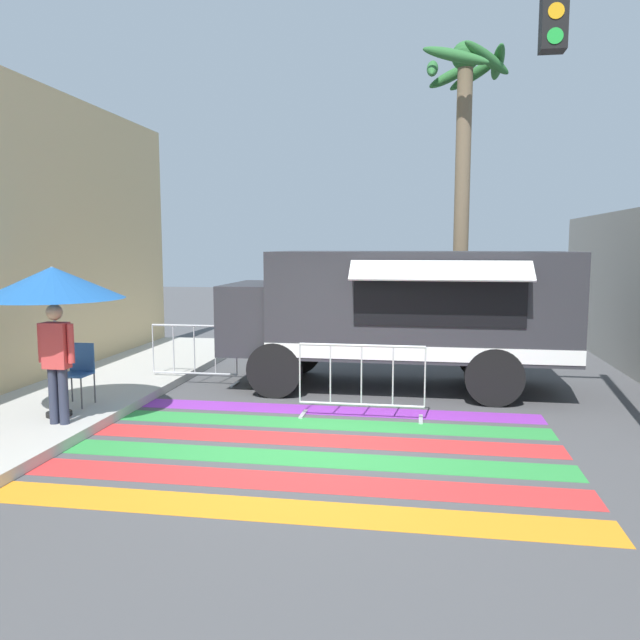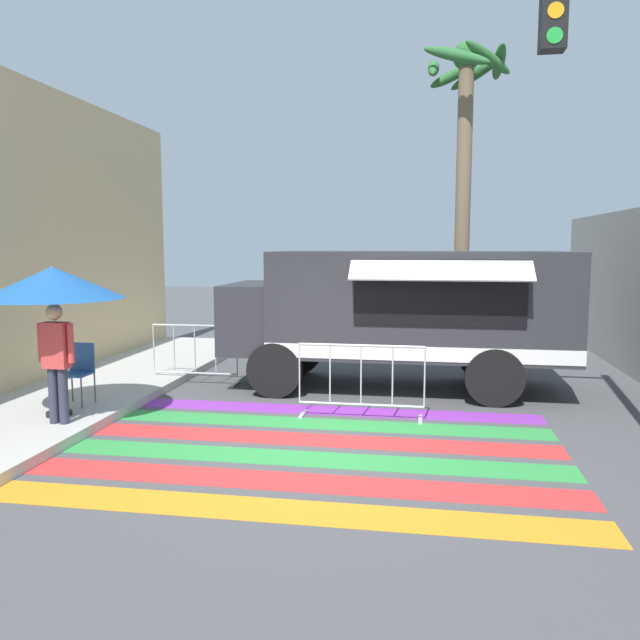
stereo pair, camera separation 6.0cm
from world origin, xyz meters
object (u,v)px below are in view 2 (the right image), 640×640
Objects in this scene: food_truck at (394,307)px; palm_tree at (465,141)px; barricade_front at (361,382)px; folding_chair at (79,367)px; vendor_person at (56,356)px; barricade_side at (195,355)px; patio_umbrella at (53,283)px; traffic_signal_pole at (604,105)px.

palm_tree reaches higher than food_truck.
barricade_front is at bearing -100.11° from food_truck.
folding_chair is 0.57× the size of vendor_person.
food_truck is 3.65× the size of barricade_side.
barricade_front is at bearing 14.59° from patio_umbrella.
palm_tree reaches higher than folding_chair.
barricade_front is 3.80m from barricade_side.
folding_chair is at bearing 179.47° from traffic_signal_pole.
palm_tree is at bearing 105.13° from traffic_signal_pole.
patio_umbrella is at bearing -108.09° from barricade_side.
food_truck is at bearing 27.57° from folding_chair.
barricade_side is at bearing -175.97° from food_truck.
palm_tree reaches higher than vendor_person.
barricade_side is at bearing 64.98° from folding_chair.
traffic_signal_pole is 8.35m from folding_chair.
traffic_signal_pole is 7.87m from barricade_side.
patio_umbrella reaches higher than barricade_front.
folding_chair is 0.14× the size of palm_tree.
patio_umbrella is at bearing -135.38° from palm_tree.
barricade_front is (-3.14, 0.50, -3.83)m from traffic_signal_pole.
food_truck is 5.69m from patio_umbrella.
patio_umbrella is at bearing -175.22° from traffic_signal_pole.
folding_chair is 0.57× the size of barricade_side.
vendor_person is (-7.19, -0.99, -3.30)m from traffic_signal_pole.
vendor_person reaches higher than barricade_front.
folding_chair is at bearing 95.74° from patio_umbrella.
vendor_person is 9.30m from palm_tree.
folding_chair is (-0.07, 0.69, -1.35)m from patio_umbrella.
food_truck is 2.82× the size of patio_umbrella.
patio_umbrella is (-7.43, -0.62, -2.32)m from traffic_signal_pole.
patio_umbrella is at bearing -145.49° from food_truck.
barricade_side reaches higher than folding_chair.
vendor_person is (0.24, -0.37, -0.98)m from patio_umbrella.
folding_chair is 8.99m from palm_tree.
vendor_person reaches higher than folding_chair.
patio_umbrella is 0.31× the size of palm_tree.
folding_chair is at bearing 103.50° from vendor_person.
food_truck reaches higher than barricade_side.
palm_tree is (6.00, 5.92, 2.75)m from patio_umbrella.
barricade_side is 0.24× the size of palm_tree.
barricade_front is 6.64m from palm_tree.
patio_umbrella is 4.68m from barricade_front.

